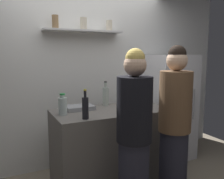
# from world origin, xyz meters

# --- Properties ---
(back_wall_assembly) EXTENTS (4.80, 0.32, 2.60)m
(back_wall_assembly) POSITION_xyz_m (-0.00, 1.25, 1.30)
(back_wall_assembly) COLOR white
(back_wall_assembly) RESTS_ON ground
(refrigerator) EXTENTS (0.66, 0.66, 1.60)m
(refrigerator) POSITION_xyz_m (1.27, 0.85, 0.80)
(refrigerator) COLOR white
(refrigerator) RESTS_ON ground
(counter) EXTENTS (1.42, 0.70, 0.94)m
(counter) POSITION_xyz_m (0.10, 0.50, 0.47)
(counter) COLOR #66605B
(counter) RESTS_ON ground
(baking_pan) EXTENTS (0.34, 0.24, 0.05)m
(baking_pan) POSITION_xyz_m (-0.25, 0.68, 0.96)
(baking_pan) COLOR gray
(baking_pan) RESTS_ON counter
(utensil_holder) EXTENTS (0.12, 0.12, 0.21)m
(utensil_holder) POSITION_xyz_m (0.24, 0.41, 1.00)
(utensil_holder) COLOR #B2B2B7
(utensil_holder) RESTS_ON counter
(wine_bottle_dark_glass) EXTENTS (0.07, 0.07, 0.32)m
(wine_bottle_dark_glass) POSITION_xyz_m (-0.33, 0.24, 1.06)
(wine_bottle_dark_glass) COLOR black
(wine_bottle_dark_glass) RESTS_ON counter
(wine_bottle_pale_glass) EXTENTS (0.08, 0.08, 0.32)m
(wine_bottle_pale_glass) POSITION_xyz_m (0.14, 0.76, 1.07)
(wine_bottle_pale_glass) COLOR #B2BFB2
(wine_bottle_pale_glass) RESTS_ON counter
(water_bottle_plastic) EXTENTS (0.09, 0.09, 0.24)m
(water_bottle_plastic) POSITION_xyz_m (-0.50, 0.50, 1.05)
(water_bottle_plastic) COLOR silver
(water_bottle_plastic) RESTS_ON counter
(person_blonde) EXTENTS (0.34, 0.34, 1.67)m
(person_blonde) POSITION_xyz_m (0.01, -0.19, 0.82)
(person_blonde) COLOR #262633
(person_blonde) RESTS_ON ground
(person_brown_jacket) EXTENTS (0.34, 0.34, 1.71)m
(person_brown_jacket) POSITION_xyz_m (0.53, -0.15, 0.85)
(person_brown_jacket) COLOR #262633
(person_brown_jacket) RESTS_ON ground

